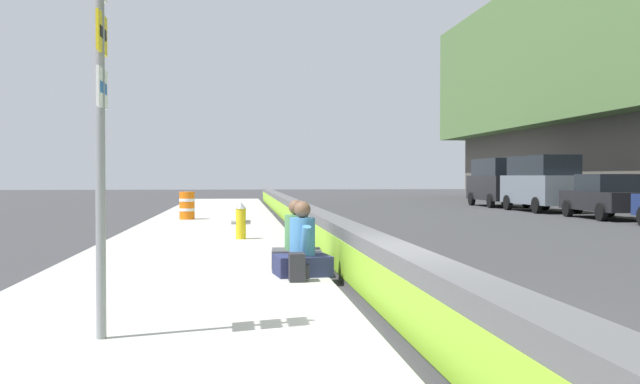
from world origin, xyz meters
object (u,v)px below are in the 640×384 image
(fire_hydrant, at_px, (241,220))
(parked_car_far, at_px, (542,182))
(seated_person_foreground, at_px, (302,252))
(backpack, at_px, (298,268))
(construction_barrel, at_px, (187,205))
(parked_car_midline, at_px, (606,196))
(seated_person_middle, at_px, (296,246))
(parked_car_farther, at_px, (498,181))
(route_sign_post, at_px, (101,111))

(fire_hydrant, xyz_separation_m, parked_car_far, (14.52, -13.77, 0.77))
(seated_person_foreground, bearing_deg, backpack, 168.86)
(construction_barrel, distance_m, parked_car_midline, 15.73)
(backpack, xyz_separation_m, parked_car_far, (21.56, -13.00, 1.02))
(seated_person_middle, height_order, parked_car_midline, parked_car_midline)
(construction_barrel, xyz_separation_m, parked_car_far, (6.44, -15.59, 0.73))
(parked_car_farther, bearing_deg, route_sign_post, 153.69)
(construction_barrel, height_order, parked_car_far, parked_car_far)
(fire_hydrant, xyz_separation_m, construction_barrel, (8.08, 1.82, 0.03))
(parked_car_midline, bearing_deg, backpack, 140.52)
(seated_person_middle, distance_m, parked_car_farther, 28.63)
(parked_car_midline, distance_m, parked_car_farther, 11.18)
(seated_person_foreground, relative_size, parked_car_farther, 0.22)
(route_sign_post, height_order, parked_car_midline, route_sign_post)
(route_sign_post, relative_size, parked_car_midline, 0.79)
(route_sign_post, distance_m, construction_barrel, 18.60)
(construction_barrel, distance_m, parked_car_far, 16.89)
(fire_hydrant, relative_size, parked_car_farther, 0.17)
(route_sign_post, height_order, seated_person_foreground, route_sign_post)
(fire_hydrant, xyz_separation_m, parked_car_midline, (8.89, -13.89, 0.27))
(parked_car_midline, xyz_separation_m, parked_car_far, (5.63, 0.12, 0.49))
(parked_car_far, relative_size, parked_car_farther, 1.00)
(route_sign_post, relative_size, fire_hydrant, 4.09)
(route_sign_post, bearing_deg, parked_car_midline, -38.19)
(fire_hydrant, relative_size, parked_car_far, 0.17)
(fire_hydrant, distance_m, parked_car_midline, 16.50)
(seated_person_middle, xyz_separation_m, parked_car_farther, (25.55, -12.89, 0.87))
(route_sign_post, xyz_separation_m, seated_person_foreground, (4.03, -2.21, -1.74))
(fire_hydrant, bearing_deg, seated_person_foreground, -172.06)
(backpack, bearing_deg, seated_person_middle, -3.85)
(fire_hydrant, bearing_deg, parked_car_farther, -34.47)
(route_sign_post, xyz_separation_m, parked_car_far, (24.97, -15.09, -0.88))
(fire_hydrant, xyz_separation_m, seated_person_middle, (-5.50, -0.88, -0.10))
(seated_person_foreground, height_order, parked_car_far, parked_car_far)
(route_sign_post, relative_size, parked_car_far, 0.70)
(seated_person_foreground, distance_m, construction_barrel, 14.75)
(backpack, relative_size, parked_car_midline, 0.09)
(seated_person_middle, bearing_deg, route_sign_post, 156.09)
(backpack, bearing_deg, route_sign_post, 148.51)
(route_sign_post, xyz_separation_m, parked_car_farther, (30.50, -15.08, -0.88))
(seated_person_middle, height_order, construction_barrel, seated_person_middle)
(route_sign_post, relative_size, parked_car_farther, 0.70)
(parked_car_midline, bearing_deg, parked_car_farther, 0.65)
(seated_person_foreground, xyz_separation_m, parked_car_far, (20.94, -12.88, 0.86))
(fire_hydrant, bearing_deg, route_sign_post, 172.82)
(parked_car_midline, bearing_deg, fire_hydrant, 122.61)
(seated_person_middle, distance_m, parked_car_far, 23.83)
(seated_person_foreground, distance_m, seated_person_middle, 0.92)
(parked_car_far, bearing_deg, seated_person_middle, 147.21)
(fire_hydrant, relative_size, construction_barrel, 0.93)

